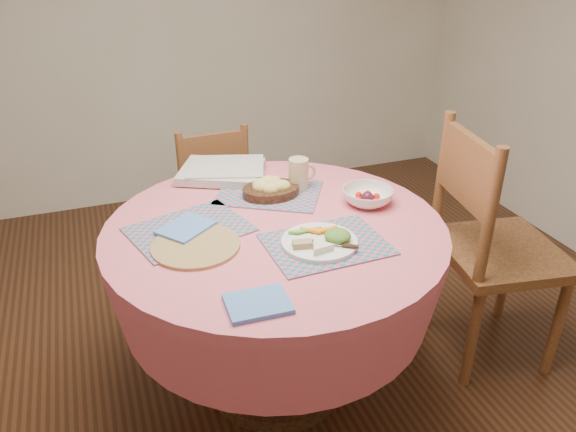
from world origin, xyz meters
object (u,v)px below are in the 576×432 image
Objects in this scene: bread_bowl at (270,187)px; dinner_plate at (322,240)px; latte_mug at (299,174)px; chair_back at (210,196)px; dining_table at (276,271)px; wicker_trivet at (196,246)px; chair_right at (490,243)px; fruit_bowl at (367,197)px.

dinner_plate is at bearing -84.80° from bread_bowl.
latte_mug reaches higher than bread_bowl.
bread_bowl is at bearing 95.63° from chair_back.
dining_table is 0.34m from bread_bowl.
dinner_plate is at bearing -18.91° from wicker_trivet.
chair_right is 0.93m from bread_bowl.
wicker_trivet is (-0.27, -1.01, 0.31)m from chair_back.
fruit_bowl is (0.29, 0.24, 0.01)m from dinner_plate.
chair_right is at bearing -2.31° from wicker_trivet.
wicker_trivet is at bearing -171.92° from fruit_bowl.
chair_back reaches higher than dinner_plate.
fruit_bowl reaches higher than wicker_trivet.
wicker_trivet is at bearing 161.09° from dinner_plate.
latte_mug reaches higher than fruit_bowl.
latte_mug reaches higher than chair_back.
chair_right is 4.08× the size of dinner_plate.
dinner_plate is at bearing 105.94° from chair_right.
dinner_plate is at bearing -140.98° from fruit_bowl.
bread_bowl reaches higher than wicker_trivet.
bread_bowl is at bearing 77.24° from chair_right.
chair_right is 4.58× the size of bread_bowl.
dining_table is 1.18× the size of chair_right.
wicker_trivet is 0.59m from latte_mug.
chair_back is 1.09m from wicker_trivet.
dining_table is 5.39× the size of bread_bowl.
chair_right is 1.24× the size of chair_back.
bread_bowl is at bearing -170.77° from latte_mug.
chair_back reaches higher than dining_table.
fruit_bowl is (-0.50, 0.15, 0.23)m from chair_right.
chair_back reaches higher than fruit_bowl.
latte_mug is (0.49, 0.31, 0.06)m from wicker_trivet.
latte_mug is (-0.70, 0.36, 0.27)m from chair_right.
dining_table is 4.82× the size of fruit_bowl.
fruit_bowl reaches higher than dinner_plate.
chair_right is at bearing 6.45° from dinner_plate.
chair_right is 1.41m from chair_back.
dinner_plate is at bearing -101.43° from latte_mug.
chair_back is at bearing 91.92° from dining_table.
chair_back is (-0.03, 0.96, -0.11)m from dining_table.
wicker_trivet is (-1.20, 0.05, 0.21)m from chair_right.
chair_right is 4.10× the size of fruit_bowl.
latte_mug is at bearing 72.23° from chair_right.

